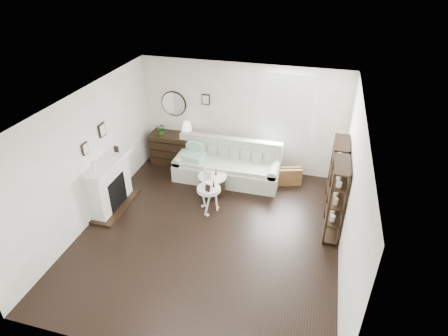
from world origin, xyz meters
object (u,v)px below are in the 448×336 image
(dresser, at_px, (175,149))
(pedestal_table, at_px, (209,190))
(sofa, at_px, (227,167))
(drum_table, at_px, (213,184))

(dresser, xyz_separation_m, pedestal_table, (1.47, -1.77, 0.14))
(sofa, xyz_separation_m, pedestal_table, (-0.04, -1.38, 0.23))
(pedestal_table, bearing_deg, sofa, 88.17)
(dresser, relative_size, drum_table, 1.91)
(dresser, bearing_deg, drum_table, -38.69)
(sofa, relative_size, drum_table, 3.89)
(drum_table, distance_m, pedestal_table, 0.78)
(dresser, distance_m, drum_table, 1.72)
(dresser, height_order, drum_table, dresser)
(drum_table, bearing_deg, dresser, 141.31)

